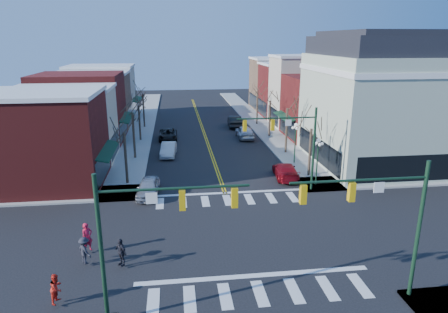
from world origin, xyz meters
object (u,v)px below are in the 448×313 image
object	(u,v)px
lamppost_midblock	(295,136)
car_left_near	(148,187)
car_right_mid	(245,132)
car_right_near	(286,171)
car_left_mid	(168,149)
pedestrian_dark_a	(121,252)
car_left_far	(168,134)
pedestrian_red_b	(57,288)
pedestrian_red_a	(87,237)
victorian_corner	(379,99)
pedestrian_dark_b	(85,251)
lamppost_corner	(318,154)
car_right_far	(235,121)

from	to	relation	value
lamppost_midblock	car_left_near	distance (m)	16.32
car_right_mid	car_right_near	bearing A→B (deg)	93.33
car_left_mid	pedestrian_dark_a	bearing A→B (deg)	-91.74
car_left_far	pedestrian_red_b	bearing A→B (deg)	-98.09
car_right_mid	pedestrian_red_a	world-z (taller)	pedestrian_red_a
victorian_corner	pedestrian_dark_b	distance (m)	31.40
lamppost_corner	car_left_mid	world-z (taller)	lamppost_corner
car_left_near	car_left_mid	bearing A→B (deg)	86.99
pedestrian_dark_a	pedestrian_dark_b	size ratio (longest dim) A/B	1.02
lamppost_midblock	car_right_mid	bearing A→B (deg)	105.04
car_right_mid	car_left_near	bearing A→B (deg)	58.18
car_left_near	car_left_far	size ratio (longest dim) A/B	0.86
car_left_far	car_right_far	xyz separation A→B (m)	(9.71, 6.66, 0.14)
pedestrian_dark_a	pedestrian_dark_b	world-z (taller)	pedestrian_dark_a
car_left_mid	pedestrian_dark_b	xyz separation A→B (m)	(-4.57, -22.08, 0.24)
car_left_far	car_right_mid	world-z (taller)	car_right_mid
victorian_corner	car_right_far	xyz separation A→B (m)	(-11.70, 19.35, -5.83)
lamppost_midblock	pedestrian_dark_b	xyz separation A→B (m)	(-17.57, -17.36, -2.00)
pedestrian_red_b	pedestrian_dark_a	distance (m)	4.03
lamppost_midblock	lamppost_corner	bearing A→B (deg)	-90.00
car_left_mid	pedestrian_red_b	distance (m)	26.05
victorian_corner	car_right_near	distance (m)	12.52
pedestrian_red_a	pedestrian_dark_b	bearing A→B (deg)	-125.37
pedestrian_red_b	victorian_corner	bearing A→B (deg)	-38.76
car_right_far	pedestrian_red_a	xyz separation A→B (m)	(-14.30, -34.75, 0.22)
car_left_near	car_right_mid	xyz separation A→B (m)	(11.41, 18.76, 0.12)
car_right_near	pedestrian_dark_a	xyz separation A→B (m)	(-13.41, -13.68, 0.27)
car_right_near	car_right_far	distance (m)	23.02
car_left_near	pedestrian_red_a	bearing A→B (deg)	-104.76
car_left_mid	car_right_far	bearing A→B (deg)	60.40
lamppost_corner	car_left_mid	xyz separation A→B (m)	(-13.00, 11.22, -2.24)
car_left_mid	car_left_far	xyz separation A→B (m)	(-0.11, 7.47, -0.04)
lamppost_midblock	car_left_far	bearing A→B (deg)	137.08
car_right_mid	pedestrian_dark_b	distance (m)	32.49
pedestrian_dark_b	lamppost_midblock	bearing A→B (deg)	-87.67
car_right_near	car_right_far	size ratio (longest dim) A/B	0.96
pedestrian_red_a	pedestrian_dark_a	xyz separation A→B (m)	(2.20, -1.91, -0.07)
lamppost_midblock	car_left_mid	size ratio (longest dim) A/B	0.98
victorian_corner	car_right_mid	world-z (taller)	victorian_corner
car_left_mid	car_right_near	size ratio (longest dim) A/B	0.91
lamppost_midblock	car_right_far	xyz separation A→B (m)	(-3.40, 18.85, -2.13)
car_right_near	car_right_mid	bearing A→B (deg)	-80.70
victorian_corner	car_left_far	bearing A→B (deg)	149.34
car_left_mid	car_right_far	xyz separation A→B (m)	(9.60, 14.13, 0.11)
car_left_far	car_right_mid	xyz separation A→B (m)	(9.95, -0.44, 0.16)
lamppost_corner	car_right_far	bearing A→B (deg)	97.64
pedestrian_red_b	car_right_near	bearing A→B (deg)	-30.24
car_left_near	pedestrian_red_b	size ratio (longest dim) A/B	2.79
victorian_corner	pedestrian_dark_b	world-z (taller)	victorian_corner
car_right_near	pedestrian_red_b	world-z (taller)	pedestrian_red_b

